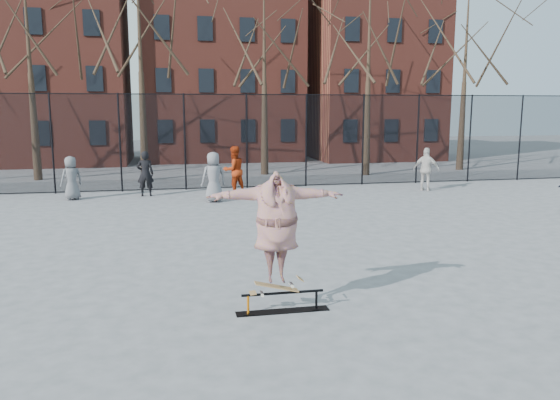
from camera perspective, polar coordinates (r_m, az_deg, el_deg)
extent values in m
plane|color=#5C5D61|center=(10.83, -0.06, -8.80)|extent=(100.00, 100.00, 0.00)
cube|color=black|center=(9.47, 0.28, -11.54)|extent=(1.60, 0.24, 0.01)
cylinder|color=orange|center=(9.32, -3.35, -10.87)|extent=(0.04, 0.04, 0.33)
cylinder|color=black|center=(9.54, 3.82, -10.37)|extent=(0.04, 0.04, 0.33)
cylinder|color=black|center=(9.36, 0.28, -9.69)|extent=(1.41, 0.05, 0.05)
imported|color=#68378A|center=(9.04, -0.36, -3.44)|extent=(2.32, 0.73, 1.86)
imported|color=#5A5A5F|center=(21.80, -20.97, 2.15)|extent=(0.96, 0.86, 1.64)
imported|color=black|center=(21.85, -13.89, 2.69)|extent=(0.65, 0.44, 1.76)
imported|color=#9C2B0D|center=(21.83, -4.84, 3.13)|extent=(1.14, 1.04, 1.91)
imported|color=beige|center=(23.42, 15.05, 3.12)|extent=(1.10, 0.98, 1.79)
imported|color=slate|center=(20.01, -6.96, 2.39)|extent=(1.01, 0.77, 1.84)
cylinder|color=black|center=(23.56, -22.71, 5.45)|extent=(0.07, 0.07, 4.00)
cylinder|color=black|center=(23.20, -16.38, 5.75)|extent=(0.07, 0.07, 4.00)
cylinder|color=black|center=(23.12, -9.92, 5.98)|extent=(0.07, 0.07, 4.00)
cylinder|color=black|center=(23.34, -3.49, 6.14)|extent=(0.07, 0.07, 4.00)
cylinder|color=black|center=(23.84, 2.75, 6.22)|extent=(0.07, 0.07, 4.00)
cylinder|color=black|center=(24.60, 8.67, 6.23)|extent=(0.07, 0.07, 4.00)
cylinder|color=black|center=(25.61, 14.17, 6.18)|extent=(0.07, 0.07, 4.00)
cylinder|color=black|center=(26.83, 19.22, 6.08)|extent=(0.07, 0.07, 4.00)
cylinder|color=black|center=(28.24, 23.79, 5.95)|extent=(0.07, 0.07, 4.00)
cube|color=black|center=(23.20, -6.44, 6.08)|extent=(34.00, 0.01, 4.00)
cylinder|color=black|center=(23.17, -6.53, 10.92)|extent=(34.00, 0.04, 0.04)
cone|color=black|center=(28.64, -24.66, 6.56)|extent=(0.40, 0.40, 4.62)
cone|color=black|center=(26.61, -13.62, 6.99)|extent=(0.40, 0.40, 4.62)
cone|color=black|center=(28.26, -2.23, 7.39)|extent=(0.40, 0.40, 4.62)
cone|color=black|center=(28.42, 9.31, 7.29)|extent=(0.40, 0.40, 4.62)
cone|color=black|center=(31.92, 17.82, 7.20)|extent=(0.40, 0.40, 4.62)
cube|color=maroon|center=(36.83, -22.93, 12.93)|extent=(9.00, 7.00, 12.00)
cube|color=maroon|center=(36.37, -6.02, 14.46)|extent=(10.00, 7.00, 13.00)
cube|color=maroon|center=(38.58, 9.34, 12.62)|extent=(8.00, 7.00, 11.00)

